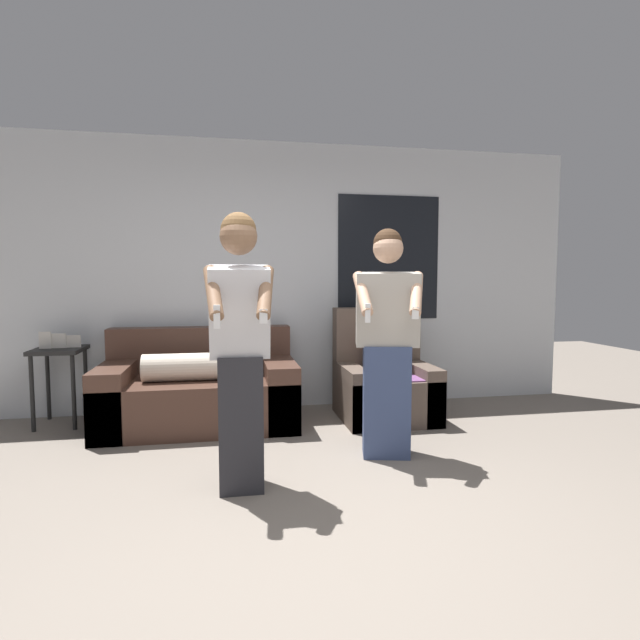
{
  "coord_description": "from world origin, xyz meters",
  "views": [
    {
      "loc": [
        -0.47,
        -2.41,
        1.32
      ],
      "look_at": [
        0.15,
        0.9,
        1.05
      ],
      "focal_mm": 28.0,
      "sensor_mm": 36.0,
      "label": 1
    }
  ],
  "objects_px": {
    "person_left": "(240,348)",
    "person_right": "(387,343)",
    "side_table": "(59,361)",
    "couch": "(200,391)",
    "armchair": "(384,383)"
  },
  "relations": [
    {
      "from": "side_table",
      "to": "person_left",
      "type": "height_order",
      "value": "person_left"
    },
    {
      "from": "side_table",
      "to": "person_right",
      "type": "xyz_separation_m",
      "value": [
        2.66,
        -1.32,
        0.27
      ]
    },
    {
      "from": "person_right",
      "to": "person_left",
      "type": "bearing_deg",
      "value": -158.54
    },
    {
      "from": "side_table",
      "to": "couch",
      "type": "bearing_deg",
      "value": -10.32
    },
    {
      "from": "couch",
      "to": "person_left",
      "type": "height_order",
      "value": "person_left"
    },
    {
      "from": "couch",
      "to": "person_right",
      "type": "height_order",
      "value": "person_right"
    },
    {
      "from": "armchair",
      "to": "side_table",
      "type": "relative_size",
      "value": 1.22
    },
    {
      "from": "person_right",
      "to": "side_table",
      "type": "bearing_deg",
      "value": 153.58
    },
    {
      "from": "side_table",
      "to": "person_left",
      "type": "xyz_separation_m",
      "value": [
        1.58,
        -1.75,
        0.32
      ]
    },
    {
      "from": "couch",
      "to": "person_right",
      "type": "bearing_deg",
      "value": -37.79
    },
    {
      "from": "couch",
      "to": "side_table",
      "type": "bearing_deg",
      "value": 169.68
    },
    {
      "from": "armchair",
      "to": "person_right",
      "type": "height_order",
      "value": "person_right"
    },
    {
      "from": "person_left",
      "to": "person_right",
      "type": "bearing_deg",
      "value": 21.46
    },
    {
      "from": "side_table",
      "to": "person_right",
      "type": "relative_size",
      "value": 0.51
    },
    {
      "from": "person_left",
      "to": "person_right",
      "type": "distance_m",
      "value": 1.17
    }
  ]
}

